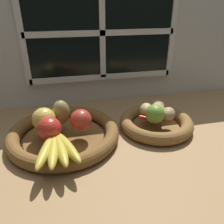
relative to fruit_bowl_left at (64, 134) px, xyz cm
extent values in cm
cube|color=#9E774C|center=(19.52, 1.74, -3.61)|extent=(140.00, 90.00, 3.00)
cube|color=silver|center=(19.52, 31.74, 25.39)|extent=(140.00, 3.00, 55.00)
cube|color=black|center=(19.52, 29.84, 28.89)|extent=(64.00, 0.80, 38.00)
cube|color=white|center=(19.52, 29.24, 28.89)|extent=(2.40, 1.20, 38.00)
cube|color=white|center=(19.52, 29.24, 28.89)|extent=(64.00, 1.20, 2.40)
cube|color=white|center=(-12.48, 29.24, 28.89)|extent=(2.40, 1.20, 40.40)
cube|color=white|center=(51.52, 29.24, 28.89)|extent=(2.40, 1.20, 40.40)
cube|color=white|center=(19.52, 29.24, 9.89)|extent=(64.00, 1.20, 2.40)
cylinder|color=brown|center=(0.00, 0.00, -1.61)|extent=(27.19, 27.19, 1.00)
torus|color=brown|center=(0.00, 0.00, 0.18)|extent=(37.74, 37.74, 4.58)
cylinder|color=brown|center=(33.74, 0.00, -1.61)|extent=(18.48, 18.48, 1.00)
torus|color=brown|center=(33.74, 0.00, 0.18)|extent=(27.11, 27.11, 4.58)
sphere|color=gold|center=(-5.81, 0.18, 6.32)|extent=(7.70, 7.70, 7.70)
sphere|color=red|center=(-4.05, -6.01, 6.14)|extent=(7.34, 7.34, 7.34)
sphere|color=#B73828|center=(5.88, -2.42, 6.02)|extent=(7.09, 7.09, 7.09)
ellipsoid|color=olive|center=(-0.27, 3.31, 6.72)|extent=(8.22, 8.15, 8.50)
ellipsoid|color=gold|center=(-4.78, -13.45, 3.99)|extent=(7.52, 17.75, 3.04)
ellipsoid|color=gold|center=(-2.99, -13.74, 3.99)|extent=(4.04, 17.71, 3.04)
ellipsoid|color=gold|center=(-1.18, -13.66, 3.99)|extent=(5.62, 17.82, 3.04)
ellipsoid|color=gold|center=(0.57, -13.20, 3.99)|extent=(8.97, 17.52, 3.04)
sphere|color=brown|center=(-2.49, -4.97, 3.99)|extent=(2.74, 2.74, 2.74)
ellipsoid|color=tan|center=(30.44, 2.56, 4.78)|extent=(6.50, 7.54, 4.62)
ellipsoid|color=#A38451|center=(36.67, -2.93, 4.86)|extent=(7.76, 8.04, 4.77)
ellipsoid|color=tan|center=(35.57, 4.03, 4.74)|extent=(8.71, 9.03, 4.53)
ellipsoid|color=#A38451|center=(33.74, 0.00, 4.98)|extent=(7.95, 7.39, 5.01)
sphere|color=#6B9E33|center=(31.37, -3.55, 5.84)|extent=(6.73, 6.73, 6.73)
cone|color=red|center=(32.47, -3.37, 3.31)|extent=(11.63, 7.80, 1.67)
camera|label=1|loc=(1.40, -66.46, 40.64)|focal=35.49mm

